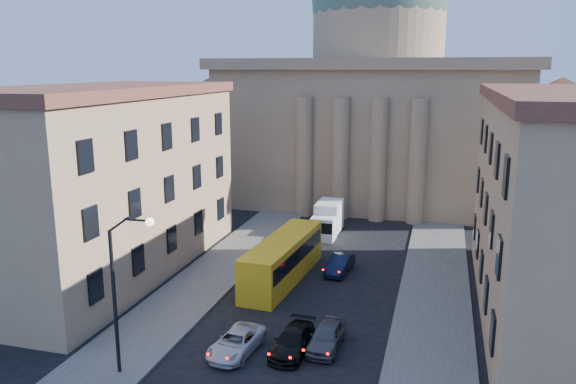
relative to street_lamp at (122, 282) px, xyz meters
name	(u,v)px	position (x,y,z in m)	size (l,w,h in m)	color
sidewalk_left	(185,298)	(-1.53, 10.00, -5.21)	(5.00, 60.00, 0.15)	#504E49
sidewalk_right	(432,327)	(15.47, 10.00, -5.21)	(5.00, 60.00, 0.15)	#504E49
church	(375,101)	(6.97, 47.47, 6.59)	(68.02, 28.76, 36.60)	#856C51
building_left	(105,179)	(-10.03, 14.00, 2.14)	(11.60, 26.60, 14.70)	tan
street_lamp	(122,282)	(0.00, 0.00, 0.00)	(2.62, 0.44, 8.83)	black
car_left_mid	(237,342)	(4.69, 3.84, -4.65)	(2.10, 4.55, 1.26)	silver
car_right_mid	(293,341)	(7.77, 4.80, -4.63)	(1.85, 4.55, 1.32)	black
car_right_far	(327,336)	(9.56, 5.80, -4.55)	(1.74, 4.32, 1.47)	#454549
car_right_distant	(340,264)	(8.08, 18.17, -4.59)	(1.46, 4.20, 1.38)	black
city_bus	(283,258)	(4.12, 15.50, -3.52)	(3.53, 11.82, 3.28)	gold
box_truck	(327,220)	(4.98, 28.19, -3.81)	(2.27, 5.67, 3.11)	white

